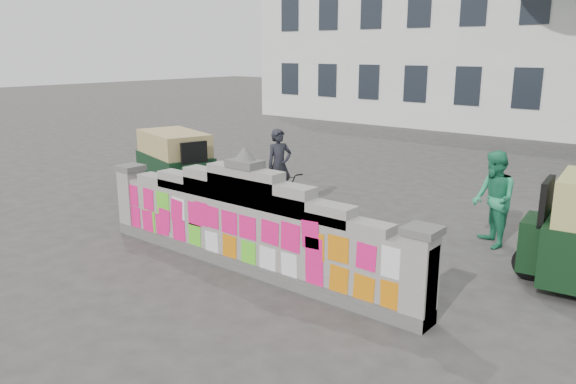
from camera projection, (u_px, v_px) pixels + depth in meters
The scene contains 7 objects.
ground at pixel (247, 269), 9.10m from camera, with size 100.00×100.00×0.00m, color #383533.
parapet_wall at pixel (246, 225), 8.91m from camera, with size 6.48×0.44×2.01m.
building at pixel (441, 39), 28.88m from camera, with size 16.00×10.00×8.90m.
cyclist_bike at pixel (279, 191), 12.19m from camera, with size 0.62×1.77×0.93m, color black.
cyclist_rider at pixel (279, 177), 12.11m from camera, with size 0.58×0.38×1.58m, color black.
pedestrian at pixel (494, 199), 9.99m from camera, with size 0.84×0.66×1.74m, color #289365.
rickshaw_left at pixel (176, 160), 14.16m from camera, with size 2.72×1.81×1.46m.
Camera 1 is at (5.93, -6.15, 3.44)m, focal length 35.00 mm.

